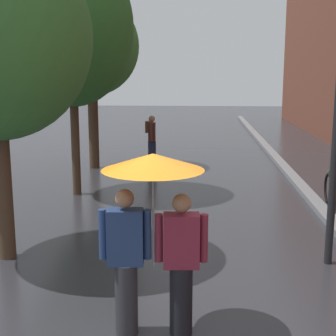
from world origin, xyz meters
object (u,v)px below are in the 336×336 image
street_tree_2 (91,47)px  couple_under_umbrella (153,216)px  pedestrian_walking_midground (152,139)px  street_tree_1 (71,28)px

street_tree_2 → couple_under_umbrella: size_ratio=2.51×
street_tree_2 → couple_under_umbrella: street_tree_2 is taller
street_tree_2 → pedestrian_walking_midground: bearing=17.9°
street_tree_1 → street_tree_2: (-0.31, 3.43, -0.25)m
couple_under_umbrella → street_tree_2: bearing=106.1°
street_tree_1 → couple_under_umbrella: street_tree_1 is taller
street_tree_1 → couple_under_umbrella: 7.30m
pedestrian_walking_midground → couple_under_umbrella: bearing=-84.1°
street_tree_1 → street_tree_2: size_ratio=1.11×
street_tree_2 → pedestrian_walking_midground: size_ratio=3.25×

